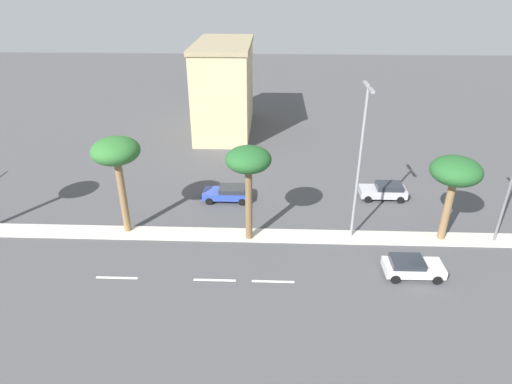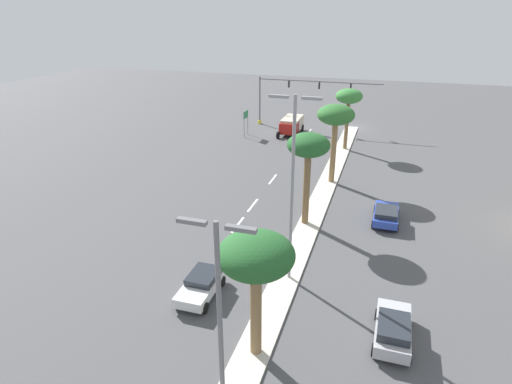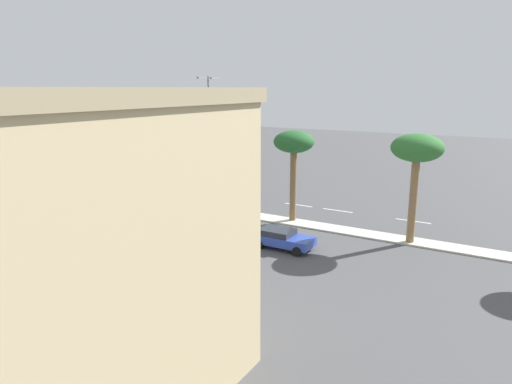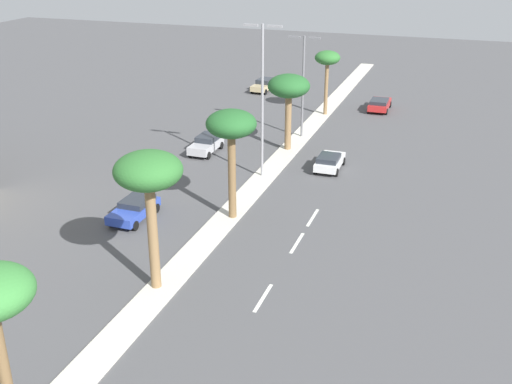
% 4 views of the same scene
% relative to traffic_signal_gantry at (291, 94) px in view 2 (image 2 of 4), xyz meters
% --- Properties ---
extents(ground_plane, '(160.00, 160.00, 0.00)m').
position_rel_traffic_signal_gantry_xyz_m(ground_plane, '(-8.69, 31.49, -4.65)').
color(ground_plane, '#4C4C4F').
extents(median_curb, '(1.80, 85.74, 0.12)m').
position_rel_traffic_signal_gantry_xyz_m(median_curb, '(-8.69, 41.01, -4.59)').
color(median_curb, beige).
rests_on(median_curb, ground).
extents(lane_stripe_leading, '(0.20, 2.80, 0.01)m').
position_rel_traffic_signal_gantry_xyz_m(lane_stripe_leading, '(-3.28, 2.14, -4.64)').
color(lane_stripe_leading, silver).
rests_on(lane_stripe_leading, ground).
extents(lane_stripe_left, '(0.20, 2.80, 0.01)m').
position_rel_traffic_signal_gantry_xyz_m(lane_stripe_left, '(-3.28, 10.91, -4.64)').
color(lane_stripe_left, silver).
rests_on(lane_stripe_left, ground).
extents(lane_stripe_rear, '(0.20, 2.80, 0.01)m').
position_rel_traffic_signal_gantry_xyz_m(lane_stripe_rear, '(-3.28, 21.22, -4.64)').
color(lane_stripe_rear, silver).
rests_on(lane_stripe_rear, ground).
extents(lane_stripe_near, '(0.20, 2.80, 0.01)m').
position_rel_traffic_signal_gantry_xyz_m(lane_stripe_near, '(-3.28, 27.75, -4.64)').
color(lane_stripe_near, silver).
rests_on(lane_stripe_near, ground).
extents(lane_stripe_inboard, '(0.20, 2.80, 0.01)m').
position_rel_traffic_signal_gantry_xyz_m(lane_stripe_inboard, '(-3.28, 31.60, -4.64)').
color(lane_stripe_inboard, silver).
rests_on(lane_stripe_inboard, ground).
extents(traffic_signal_gantry, '(17.44, 0.53, 6.90)m').
position_rel_traffic_signal_gantry_xyz_m(traffic_signal_gantry, '(0.00, 0.00, 0.00)').
color(traffic_signal_gantry, slate).
rests_on(traffic_signal_gantry, ground).
extents(directional_road_sign, '(0.10, 1.65, 3.37)m').
position_rel_traffic_signal_gantry_xyz_m(directional_road_sign, '(4.45, 6.89, -2.18)').
color(directional_road_sign, gray).
rests_on(directional_road_sign, ground).
extents(palm_tree_inboard, '(3.13, 3.13, 7.19)m').
position_rel_traffic_signal_gantry_xyz_m(palm_tree_inboard, '(-8.98, 8.98, 1.59)').
color(palm_tree_inboard, brown).
rests_on(palm_tree_inboard, median_curb).
extents(palm_tree_center, '(3.49, 3.49, 7.60)m').
position_rel_traffic_signal_gantry_xyz_m(palm_tree_center, '(-9.00, 20.27, 1.86)').
color(palm_tree_center, olive).
rests_on(palm_tree_center, median_curb).
extents(palm_tree_outboard, '(3.22, 3.22, 7.31)m').
position_rel_traffic_signal_gantry_xyz_m(palm_tree_outboard, '(-8.31, 29.78, 1.62)').
color(palm_tree_outboard, brown).
rests_on(palm_tree_outboard, median_curb).
extents(palm_tree_right, '(3.58, 3.58, 6.55)m').
position_rel_traffic_signal_gantry_xyz_m(palm_tree_right, '(-8.82, 44.32, 0.86)').
color(palm_tree_right, olive).
rests_on(palm_tree_right, median_curb).
extents(street_lamp_front, '(2.90, 0.24, 11.53)m').
position_rel_traffic_signal_gantry_xyz_m(street_lamp_front, '(-8.88, 37.55, 2.10)').
color(street_lamp_front, gray).
rests_on(street_lamp_front, median_curb).
extents(street_lamp_rear, '(2.90, 0.24, 9.13)m').
position_rel_traffic_signal_gantry_xyz_m(street_lamp_rear, '(-8.63, 48.22, 0.87)').
color(street_lamp_rear, slate).
rests_on(street_lamp_rear, median_curb).
extents(sedan_white_center, '(1.92, 3.86, 1.30)m').
position_rel_traffic_signal_gantry_xyz_m(sedan_white_center, '(-4.28, 40.79, -3.94)').
color(sedan_white_center, silver).
rests_on(sedan_white_center, ground).
extents(sedan_silver_front, '(1.90, 4.03, 1.46)m').
position_rel_traffic_signal_gantry_xyz_m(sedan_silver_front, '(-15.26, 41.42, -3.87)').
color(sedan_silver_front, '#B2B2B7').
rests_on(sedan_silver_front, ground).
extents(sedan_blue_outboard, '(2.02, 4.11, 1.30)m').
position_rel_traffic_signal_gantry_xyz_m(sedan_blue_outboard, '(-14.43, 27.59, -3.94)').
color(sedan_blue_outboard, '#2D47AD').
rests_on(sedan_blue_outboard, ground).
extents(box_truck, '(2.56, 5.90, 2.18)m').
position_rel_traffic_signal_gantry_xyz_m(box_truck, '(-1.12, 4.18, -3.41)').
color(box_truck, '#B21E19').
rests_on(box_truck, ground).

